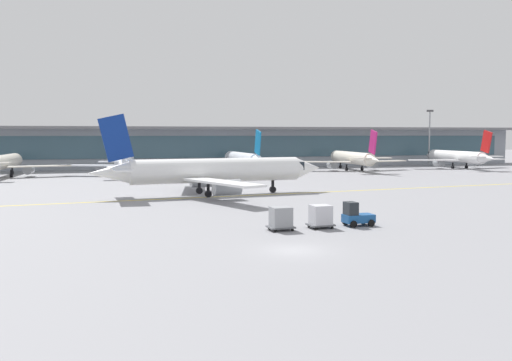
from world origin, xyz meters
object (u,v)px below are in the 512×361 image
gate_airplane_3 (243,159)px  apron_light_mast_1 (429,135)px  gate_airplane_4 (352,158)px  taxiing_regional_jet (214,171)px  gate_airplane_5 (457,157)px  cargo_dolly_lead (321,216)px  gate_airplane_1 (2,163)px  baggage_tug (356,216)px  gate_airplane_2 (125,161)px  cargo_dolly_trailing (281,218)px

gate_airplane_3 → apron_light_mast_1: size_ratio=1.91×
gate_airplane_4 → taxiing_regional_jet: (-37.74, -39.66, 0.46)m
taxiing_regional_jet → gate_airplane_3: bearing=65.3°
gate_airplane_5 → cargo_dolly_lead: size_ratio=12.07×
apron_light_mast_1 → gate_airplane_1: bearing=-172.7°
apron_light_mast_1 → baggage_tug: bearing=-125.9°
gate_airplane_3 → cargo_dolly_lead: size_ratio=12.14×
taxiing_regional_jet → baggage_tug: bearing=-80.7°
cargo_dolly_lead → gate_airplane_2: bearing=99.3°
cargo_dolly_trailing → apron_light_mast_1: apron_light_mast_1 is taller
gate_airplane_5 → apron_light_mast_1: bearing=2.4°
gate_airplane_5 → apron_light_mast_1: 12.21m
gate_airplane_3 → apron_light_mast_1: (50.54, 9.99, 5.01)m
gate_airplane_1 → gate_airplane_3: (46.06, 2.47, 0.00)m
gate_airplane_3 → taxiing_regional_jet: size_ratio=0.85×
gate_airplane_5 → apron_light_mast_1: apron_light_mast_1 is taller
cargo_dolly_lead → cargo_dolly_trailing: same height
gate_airplane_5 → cargo_dolly_lead: bearing=139.4°
baggage_tug → apron_light_mast_1: (56.67, 78.16, 6.76)m
baggage_tug → cargo_dolly_lead: bearing=180.0°
cargo_dolly_lead → apron_light_mast_1: (60.01, 78.36, 6.60)m
gate_airplane_4 → cargo_dolly_trailing: (-37.12, -66.60, -1.59)m
taxiing_regional_jet → cargo_dolly_lead: size_ratio=14.27×
gate_airplane_1 → gate_airplane_5: bearing=-85.3°
gate_airplane_1 → cargo_dolly_lead: 75.39m
gate_airplane_5 → gate_airplane_3: bearing=89.9°
gate_airplane_2 → cargo_dolly_trailing: gate_airplane_2 is taller
gate_airplane_1 → apron_light_mast_1: bearing=-78.8°
gate_airplane_3 → apron_light_mast_1: 51.76m
cargo_dolly_lead → gate_airplane_1: bearing=115.6°
gate_airplane_1 → gate_airplane_4: bearing=-85.7°
taxiing_regional_jet → apron_light_mast_1: (64.19, 51.64, 4.55)m
taxiing_regional_jet → apron_light_mast_1: 82.51m
taxiing_regional_jet → gate_airplane_2: bearing=98.6°
gate_airplane_3 → gate_airplane_5: 50.78m
taxiing_regional_jet → apron_light_mast_1: apron_light_mast_1 is taller
cargo_dolly_lead → apron_light_mast_1: size_ratio=0.16×
taxiing_regional_jet → apron_light_mast_1: bearing=32.2°
taxiing_regional_jet → gate_airplane_1: bearing=123.0°
baggage_tug → gate_airplane_1: bearing=117.9°
gate_airplane_5 → gate_airplane_4: bearing=93.0°
gate_airplane_4 → cargo_dolly_lead: gate_airplane_4 is taller
gate_airplane_1 → cargo_dolly_lead: gate_airplane_1 is taller
taxiing_regional_jet → apron_light_mast_1: size_ratio=2.24×
gate_airplane_1 → gate_airplane_5: size_ratio=1.01×
taxiing_regional_jet → gate_airplane_5: bearing=25.6°
gate_airplane_3 → baggage_tug: size_ratio=9.94×
gate_airplane_1 → gate_airplane_3: bearing=-83.0°
gate_airplane_1 → gate_airplane_4: same height
gate_airplane_2 → gate_airplane_4: bearing=-84.2°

